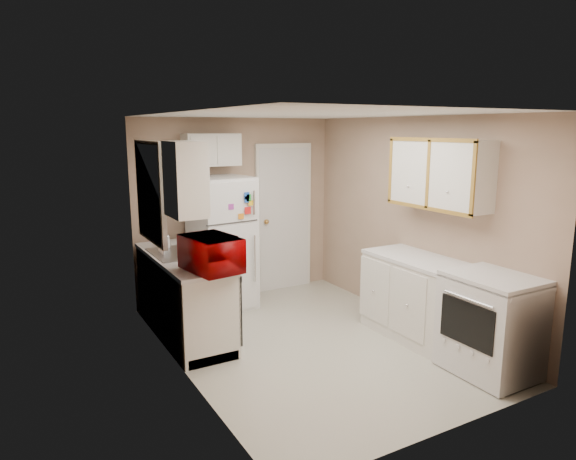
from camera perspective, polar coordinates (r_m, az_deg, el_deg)
floor at (r=5.65m, az=2.55°, el=-12.39°), size 3.80×3.80×0.00m
ceiling at (r=5.18m, az=2.79°, el=12.73°), size 3.80×3.80×0.00m
wall_left at (r=4.71m, az=-11.94°, el=-2.07°), size 3.80×3.80×0.00m
wall_right at (r=6.13m, az=13.82°, el=0.92°), size 3.80×3.80×0.00m
wall_back at (r=6.94m, az=-5.69°, el=2.36°), size 2.80×2.80×0.00m
wall_front at (r=3.86m, az=17.89°, el=-5.32°), size 2.80×2.80×0.00m
left_counter at (r=5.83m, az=-11.52°, el=-7.14°), size 0.60×1.80×0.90m
dishwasher at (r=5.37m, az=-6.55°, el=-8.12°), size 0.03×0.58×0.72m
sink at (r=5.85m, az=-12.14°, el=-2.91°), size 0.54×0.74×0.16m
microwave at (r=5.02m, az=-8.46°, el=-2.89°), size 0.67×0.44×0.41m
soap_bottle at (r=6.10m, az=-13.53°, el=-1.04°), size 0.11×0.12×0.22m
window_blinds at (r=5.65m, az=-14.96°, el=4.11°), size 0.10×0.98×1.08m
upper_cabinet_left at (r=4.86m, az=-11.33°, el=5.55°), size 0.30×0.45×0.70m
refrigerator at (r=6.52m, az=-7.33°, el=-1.47°), size 0.76×0.74×1.68m
cabinet_over_fridge at (r=6.57m, az=-8.52°, el=8.81°), size 0.70×0.30×0.40m
interior_door at (r=7.24m, az=-0.47°, el=1.35°), size 0.86×0.06×2.08m
right_counter at (r=5.57m, az=16.85°, el=-8.28°), size 0.60×2.00×0.90m
stove at (r=5.18m, az=21.61°, el=-9.71°), size 0.65×0.79×0.96m
upper_cabinet_right at (r=5.60m, az=16.49°, el=6.03°), size 0.30×1.20×0.70m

